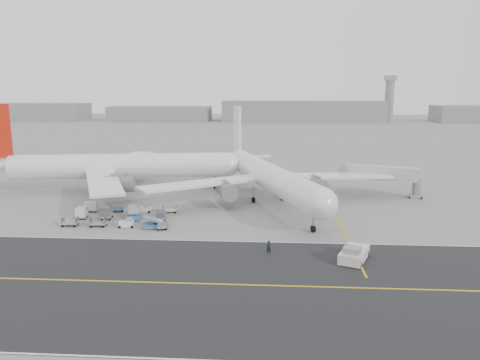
# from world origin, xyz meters

# --- Properties ---
(ground) EXTENTS (700.00, 700.00, 0.00)m
(ground) POSITION_xyz_m (0.00, 0.00, 0.00)
(ground) COLOR gray
(ground) RESTS_ON ground
(taxiway) EXTENTS (220.00, 59.00, 0.03)m
(taxiway) POSITION_xyz_m (5.02, -17.98, 0.01)
(taxiway) COLOR #29282B
(taxiway) RESTS_ON ground
(horizon_buildings) EXTENTS (520.00, 28.00, 28.00)m
(horizon_buildings) POSITION_xyz_m (30.00, 260.00, 0.00)
(horizon_buildings) COLOR gray
(horizon_buildings) RESTS_ON ground
(control_tower) EXTENTS (7.00, 7.00, 31.25)m
(control_tower) POSITION_xyz_m (100.00, 265.00, 16.25)
(control_tower) COLOR gray
(control_tower) RESTS_ON ground
(airliner_a) EXTENTS (56.36, 55.36, 19.54)m
(airliner_a) POSITION_xyz_m (-16.81, 31.71, 5.63)
(airliner_a) COLOR white
(airliner_a) RESTS_ON ground
(airliner_b) EXTENTS (50.45, 51.36, 18.51)m
(airliner_b) POSITION_xyz_m (17.74, 23.36, 5.34)
(airliner_b) COLOR white
(airliner_b) RESTS_ON ground
(pushback_tug) EXTENTS (5.07, 8.01, 2.30)m
(pushback_tug) POSITION_xyz_m (29.39, -9.16, 0.95)
(pushback_tug) COLOR beige
(pushback_tug) RESTS_ON ground
(jet_bridge) EXTENTS (17.43, 8.38, 6.56)m
(jet_bridge) POSITION_xyz_m (41.82, 31.07, 4.57)
(jet_bridge) COLOR gray
(jet_bridge) RESTS_ON ground
(gse_cluster) EXTENTS (24.97, 20.32, 2.05)m
(gse_cluster) POSITION_xyz_m (-8.15, 8.88, 0.00)
(gse_cluster) COLOR gray
(gse_cluster) RESTS_ON ground
(stray_dolly) EXTENTS (2.54, 2.93, 1.54)m
(stray_dolly) POSITION_xyz_m (0.07, 3.39, 0.00)
(stray_dolly) COLOR silver
(stray_dolly) RESTS_ON ground
(ground_crew_a) EXTENTS (0.74, 0.52, 1.95)m
(ground_crew_a) POSITION_xyz_m (17.97, -7.35, 0.97)
(ground_crew_a) COLOR black
(ground_crew_a) RESTS_ON ground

